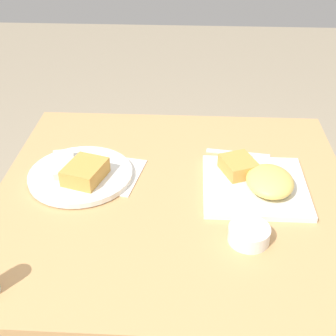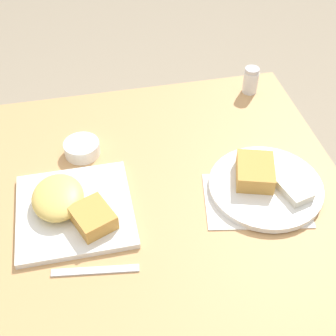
# 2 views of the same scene
# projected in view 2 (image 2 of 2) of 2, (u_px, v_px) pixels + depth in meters

# --- Properties ---
(dining_table) EXTENTS (0.82, 0.85, 0.76)m
(dining_table) POSITION_uv_depth(u_px,v_px,m) (161.00, 219.00, 1.14)
(dining_table) COLOR tan
(dining_table) RESTS_ON ground_plane
(menu_card) EXTENTS (0.20, 0.25, 0.00)m
(menu_card) POSITION_uv_depth(u_px,v_px,m) (256.00, 200.00, 1.04)
(menu_card) COLOR silver
(menu_card) RESTS_ON dining_table
(plate_square_near) EXTENTS (0.25, 0.25, 0.06)m
(plate_square_near) POSITION_uv_depth(u_px,v_px,m) (71.00, 206.00, 1.00)
(plate_square_near) COLOR white
(plate_square_near) RESTS_ON dining_table
(plate_oval_far) EXTENTS (0.26, 0.26, 0.05)m
(plate_oval_far) POSITION_uv_depth(u_px,v_px,m) (265.00, 183.00, 1.06)
(plate_oval_far) COLOR white
(plate_oval_far) RESTS_ON menu_card
(sauce_ramekin) EXTENTS (0.09, 0.09, 0.03)m
(sauce_ramekin) POSITION_uv_depth(u_px,v_px,m) (82.00, 148.00, 1.14)
(sauce_ramekin) COLOR white
(sauce_ramekin) RESTS_ON dining_table
(salt_shaker) EXTENTS (0.04, 0.04, 0.08)m
(salt_shaker) POSITION_uv_depth(u_px,v_px,m) (250.00, 82.00, 1.32)
(salt_shaker) COLOR white
(salt_shaker) RESTS_ON dining_table
(butter_knife) EXTENTS (0.04, 0.17, 0.00)m
(butter_knife) POSITION_uv_depth(u_px,v_px,m) (95.00, 270.00, 0.91)
(butter_knife) COLOR silver
(butter_knife) RESTS_ON dining_table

